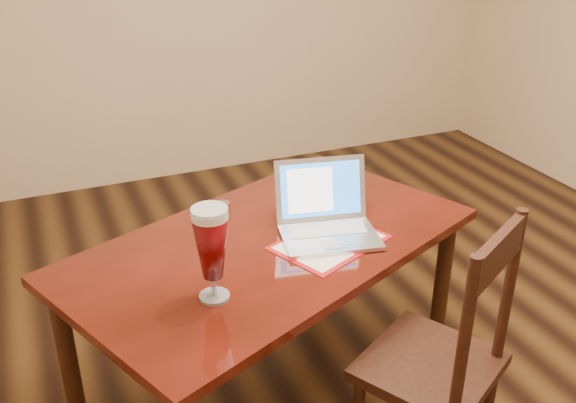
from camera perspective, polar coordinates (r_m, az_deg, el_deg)
name	(u,v)px	position (r m, az deg, el deg)	size (l,w,h in m)	color
ground	(381,369)	(2.99, 8.31, -14.51)	(5.00, 5.00, 0.00)	black
dining_table	(271,258)	(2.46, -1.56, -5.06)	(1.77, 1.42, 1.05)	#4F110A
dining_chair	(440,362)	(2.29, 13.39, -13.73)	(0.59, 0.58, 1.03)	#33160E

